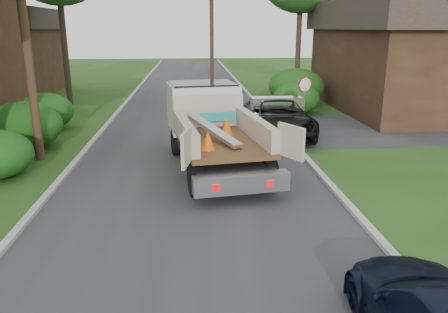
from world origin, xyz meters
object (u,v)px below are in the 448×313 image
at_px(utility_pole, 23,9).
at_px(house_right, 418,54).
at_px(flatbed_truck, 209,121).
at_px(black_pickup, 278,117).
at_px(stop_sign, 305,92).

height_order(utility_pole, house_right, utility_pole).
xyz_separation_m(utility_pole, flatbed_truck, (6.11, -0.54, -3.74)).
bearing_deg(black_pickup, flatbed_truck, -129.69).
xyz_separation_m(utility_pole, house_right, (18.48, 9.02, -2.01)).
bearing_deg(flatbed_truck, house_right, 29.06).
bearing_deg(stop_sign, utility_pole, -159.38).
relative_size(house_right, flatbed_truck, 1.78).
bearing_deg(utility_pole, house_right, 26.01).
relative_size(utility_pole, black_pickup, 1.73).
distance_m(stop_sign, black_pickup, 1.99).
relative_size(house_right, black_pickup, 2.25).
height_order(stop_sign, flatbed_truck, flatbed_truck).
bearing_deg(utility_pole, flatbed_truck, -5.05).
xyz_separation_m(flatbed_truck, black_pickup, (3.17, 3.55, -0.63)).
bearing_deg(house_right, utility_pole, -153.99).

